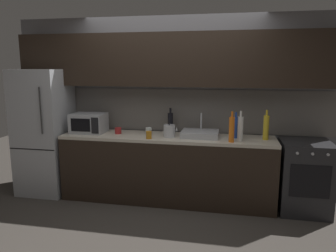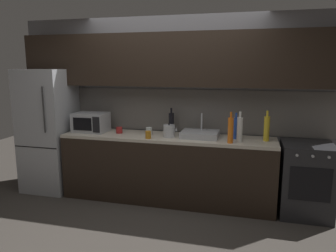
{
  "view_description": "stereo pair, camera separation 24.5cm",
  "coord_description": "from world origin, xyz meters",
  "px_view_note": "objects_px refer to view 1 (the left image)",
  "views": [
    {
      "loc": [
        0.81,
        -3.18,
        1.81
      ],
      "look_at": [
        0.02,
        0.9,
        1.04
      ],
      "focal_mm": 34.12,
      "sensor_mm": 36.0,
      "label": 1
    },
    {
      "loc": [
        1.05,
        -3.13,
        1.81
      ],
      "look_at": [
        0.02,
        0.9,
        1.04
      ],
      "focal_mm": 34.12,
      "sensor_mm": 36.0,
      "label": 2
    }
  ],
  "objects_px": {
    "wine_bottle_blue": "(236,127)",
    "refrigerator": "(45,132)",
    "wine_bottle_dark": "(170,122)",
    "wine_bottle_yellow": "(266,127)",
    "mug_amber": "(149,135)",
    "wine_bottle_orange": "(232,129)",
    "wine_bottle_white": "(240,128)",
    "microwave": "(89,123)",
    "mug_clear": "(149,131)",
    "oven_range": "(304,177)",
    "kettle": "(169,131)",
    "mug_red": "(118,131)"
  },
  "relations": [
    {
      "from": "wine_bottle_dark",
      "to": "wine_bottle_yellow",
      "type": "height_order",
      "value": "wine_bottle_yellow"
    },
    {
      "from": "refrigerator",
      "to": "wine_bottle_orange",
      "type": "bearing_deg",
      "value": -4.26
    },
    {
      "from": "wine_bottle_orange",
      "to": "wine_bottle_blue",
      "type": "bearing_deg",
      "value": 78.75
    },
    {
      "from": "wine_bottle_dark",
      "to": "mug_red",
      "type": "height_order",
      "value": "wine_bottle_dark"
    },
    {
      "from": "wine_bottle_blue",
      "to": "mug_amber",
      "type": "xyz_separation_m",
      "value": [
        -1.09,
        -0.27,
        -0.09
      ]
    },
    {
      "from": "microwave",
      "to": "wine_bottle_white",
      "type": "xyz_separation_m",
      "value": [
        2.07,
        -0.14,
        0.03
      ]
    },
    {
      "from": "wine_bottle_dark",
      "to": "mug_amber",
      "type": "height_order",
      "value": "wine_bottle_dark"
    },
    {
      "from": "wine_bottle_blue",
      "to": "mug_red",
      "type": "relative_size",
      "value": 3.83
    },
    {
      "from": "kettle",
      "to": "wine_bottle_orange",
      "type": "bearing_deg",
      "value": -9.98
    },
    {
      "from": "microwave",
      "to": "wine_bottle_orange",
      "type": "bearing_deg",
      "value": -6.26
    },
    {
      "from": "wine_bottle_white",
      "to": "wine_bottle_orange",
      "type": "distance_m",
      "value": 0.13
    },
    {
      "from": "kettle",
      "to": "wine_bottle_yellow",
      "type": "xyz_separation_m",
      "value": [
        1.23,
        0.09,
        0.08
      ]
    },
    {
      "from": "microwave",
      "to": "wine_bottle_orange",
      "type": "distance_m",
      "value": 1.98
    },
    {
      "from": "mug_red",
      "to": "wine_bottle_orange",
      "type": "bearing_deg",
      "value": -7.86
    },
    {
      "from": "wine_bottle_blue",
      "to": "mug_amber",
      "type": "distance_m",
      "value": 1.13
    },
    {
      "from": "wine_bottle_orange",
      "to": "mug_red",
      "type": "xyz_separation_m",
      "value": [
        -1.53,
        0.21,
        -0.12
      ]
    },
    {
      "from": "wine_bottle_dark",
      "to": "mug_clear",
      "type": "xyz_separation_m",
      "value": [
        -0.26,
        -0.2,
        -0.1
      ]
    },
    {
      "from": "oven_range",
      "to": "mug_red",
      "type": "height_order",
      "value": "mug_red"
    },
    {
      "from": "kettle",
      "to": "mug_red",
      "type": "bearing_deg",
      "value": 174.49
    },
    {
      "from": "oven_range",
      "to": "wine_bottle_yellow",
      "type": "height_order",
      "value": "wine_bottle_yellow"
    },
    {
      "from": "oven_range",
      "to": "wine_bottle_orange",
      "type": "height_order",
      "value": "wine_bottle_orange"
    },
    {
      "from": "mug_amber",
      "to": "wine_bottle_blue",
      "type": "bearing_deg",
      "value": 13.68
    },
    {
      "from": "wine_bottle_orange",
      "to": "microwave",
      "type": "bearing_deg",
      "value": 173.74
    },
    {
      "from": "wine_bottle_dark",
      "to": "wine_bottle_yellow",
      "type": "bearing_deg",
      "value": -8.47
    },
    {
      "from": "refrigerator",
      "to": "wine_bottle_dark",
      "type": "height_order",
      "value": "refrigerator"
    },
    {
      "from": "mug_clear",
      "to": "mug_amber",
      "type": "height_order",
      "value": "same"
    },
    {
      "from": "wine_bottle_white",
      "to": "wine_bottle_yellow",
      "type": "relative_size",
      "value": 1.0
    },
    {
      "from": "wine_bottle_orange",
      "to": "wine_bottle_yellow",
      "type": "bearing_deg",
      "value": 28.01
    },
    {
      "from": "mug_red",
      "to": "mug_amber",
      "type": "bearing_deg",
      "value": -24.22
    },
    {
      "from": "wine_bottle_white",
      "to": "wine_bottle_blue",
      "type": "bearing_deg",
      "value": 106.65
    },
    {
      "from": "wine_bottle_blue",
      "to": "mug_red",
      "type": "bearing_deg",
      "value": -178.46
    },
    {
      "from": "microwave",
      "to": "wine_bottle_white",
      "type": "distance_m",
      "value": 2.07
    },
    {
      "from": "wine_bottle_blue",
      "to": "wine_bottle_orange",
      "type": "xyz_separation_m",
      "value": [
        -0.05,
        -0.25,
        0.02
      ]
    },
    {
      "from": "wine_bottle_dark",
      "to": "wine_bottle_orange",
      "type": "relative_size",
      "value": 0.92
    },
    {
      "from": "refrigerator",
      "to": "oven_range",
      "type": "distance_m",
      "value": 3.59
    },
    {
      "from": "wine_bottle_blue",
      "to": "wine_bottle_yellow",
      "type": "relative_size",
      "value": 0.89
    },
    {
      "from": "wine_bottle_white",
      "to": "mug_red",
      "type": "relative_size",
      "value": 4.3
    },
    {
      "from": "wine_bottle_white",
      "to": "mug_clear",
      "type": "height_order",
      "value": "wine_bottle_white"
    },
    {
      "from": "kettle",
      "to": "wine_bottle_blue",
      "type": "xyz_separation_m",
      "value": [
        0.85,
        0.11,
        0.06
      ]
    },
    {
      "from": "wine_bottle_yellow",
      "to": "wine_bottle_blue",
      "type": "bearing_deg",
      "value": 175.78
    },
    {
      "from": "kettle",
      "to": "wine_bottle_orange",
      "type": "height_order",
      "value": "wine_bottle_orange"
    },
    {
      "from": "wine_bottle_blue",
      "to": "refrigerator",
      "type": "bearing_deg",
      "value": -178.78
    },
    {
      "from": "microwave",
      "to": "wine_bottle_white",
      "type": "relative_size",
      "value": 1.22
    },
    {
      "from": "wine_bottle_white",
      "to": "mug_red",
      "type": "xyz_separation_m",
      "value": [
        -1.64,
        0.14,
        -0.12
      ]
    },
    {
      "from": "mug_clear",
      "to": "wine_bottle_white",
      "type": "bearing_deg",
      "value": -6.79
    },
    {
      "from": "wine_bottle_white",
      "to": "mug_amber",
      "type": "height_order",
      "value": "wine_bottle_white"
    },
    {
      "from": "refrigerator",
      "to": "mug_amber",
      "type": "distance_m",
      "value": 1.62
    },
    {
      "from": "oven_range",
      "to": "wine_bottle_blue",
      "type": "relative_size",
      "value": 2.67
    },
    {
      "from": "wine_bottle_dark",
      "to": "mug_clear",
      "type": "relative_size",
      "value": 3.56
    },
    {
      "from": "oven_range",
      "to": "wine_bottle_dark",
      "type": "xyz_separation_m",
      "value": [
        -1.75,
        0.22,
        0.6
      ]
    }
  ]
}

